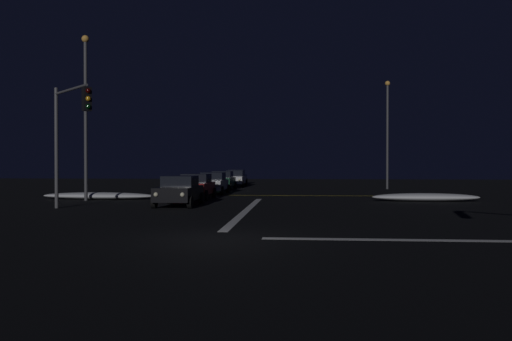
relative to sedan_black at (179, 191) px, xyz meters
The scene contains 14 objects.
ground 12.01m from the sedan_black, 71.70° to the right, with size 120.00×120.00×0.10m, color black.
stop_line_north 4.45m from the sedan_black, 30.82° to the right, with size 0.35×15.71×0.01m.
centre_line_ns 10.12m from the sedan_black, 68.10° to the left, with size 22.00×0.15×0.01m.
snow_bank_left_curb 7.70m from the sedan_black, 143.49° to the left, with size 7.11×1.50×0.43m.
snow_bank_right_curb 14.42m from the sedan_black, 18.12° to the left, with size 6.23×1.50×0.47m.
sedan_black is the anchor object (origin of this frame).
sedan_red 5.39m from the sedan_black, 92.14° to the left, with size 2.02×4.33×1.57m.
sedan_silver 10.96m from the sedan_black, 90.30° to the left, with size 2.02×4.33×1.57m.
sedan_green 17.33m from the sedan_black, 90.96° to the left, with size 2.02×4.33×1.57m.
sedan_white 23.34m from the sedan_black, 89.79° to the left, with size 2.02×4.33×1.57m.
sedan_blue 28.92m from the sedan_black, 90.88° to the left, with size 2.02×4.33×1.57m.
traffic_signal_nw 6.42m from the sedan_black, 146.56° to the right, with size 3.03×3.03×5.97m.
streetlamp_right_far 24.33m from the sedan_black, 54.14° to the left, with size 0.44×0.44×9.47m.
streetlamp_left_near 8.75m from the sedan_black, 152.58° to the left, with size 0.44×0.44×9.88m.
Camera 1 is at (2.43, -15.12, 2.19)m, focal length 36.14 mm.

